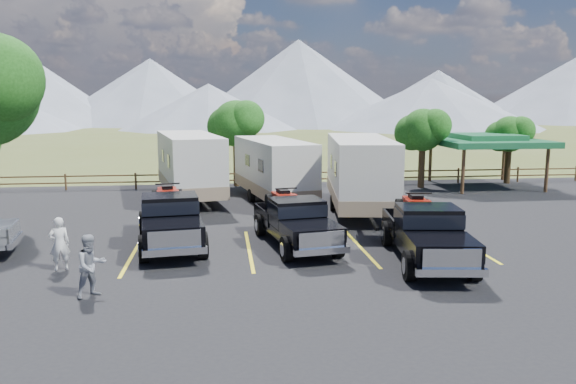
{
  "coord_description": "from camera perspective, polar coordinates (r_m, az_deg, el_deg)",
  "views": [
    {
      "loc": [
        -2.9,
        -15.24,
        5.32
      ],
      "look_at": [
        -0.27,
        6.94,
        1.6
      ],
      "focal_mm": 35.0,
      "sensor_mm": 36.0,
      "label": 1
    }
  ],
  "objects": [
    {
      "name": "ground",
      "position": [
        16.4,
        3.84,
        -9.49
      ],
      "size": [
        320.0,
        320.0,
        0.0
      ],
      "primitive_type": "plane",
      "color": "#4F5725",
      "rests_on": "ground"
    },
    {
      "name": "trailer_center",
      "position": [
        28.79,
        -1.47,
        2.27
      ],
      "size": [
        3.82,
        9.29,
        3.22
      ],
      "rotation": [
        0.0,
        0.0,
        0.2
      ],
      "color": "silver",
      "rests_on": "asphalt_lot"
    },
    {
      "name": "person_a",
      "position": [
        18.85,
        -22.21,
        -4.88
      ],
      "size": [
        0.72,
        0.59,
        1.68
      ],
      "primitive_type": "imported",
      "rotation": [
        0.0,
        0.0,
        3.5
      ],
      "color": "silver",
      "rests_on": "asphalt_lot"
    },
    {
      "name": "tree_ne_b",
      "position": [
        37.82,
        21.56,
        5.47
      ],
      "size": [
        2.77,
        2.59,
        4.27
      ],
      "color": "black",
      "rests_on": "ground"
    },
    {
      "name": "rail_fence",
      "position": [
        34.42,
        1.48,
        1.57
      ],
      "size": [
        36.12,
        0.12,
        1.0
      ],
      "color": "#4E3621",
      "rests_on": "ground"
    },
    {
      "name": "tree_north",
      "position": [
        34.3,
        -5.35,
        6.93
      ],
      "size": [
        3.46,
        3.24,
        5.25
      ],
      "color": "black",
      "rests_on": "ground"
    },
    {
      "name": "trailer_left",
      "position": [
        29.95,
        -9.96,
        2.65
      ],
      "size": [
        4.07,
        9.99,
        3.46
      ],
      "rotation": [
        0.0,
        0.0,
        0.19
      ],
      "color": "silver",
      "rests_on": "asphalt_lot"
    },
    {
      "name": "pavilion",
      "position": [
        36.04,
        19.5,
        4.88
      ],
      "size": [
        6.2,
        6.2,
        3.22
      ],
      "color": "#4E3621",
      "rests_on": "ground"
    },
    {
      "name": "rig_center",
      "position": [
        20.4,
        0.7,
        -2.84
      ],
      "size": [
        2.78,
        6.05,
        1.94
      ],
      "rotation": [
        0.0,
        0.0,
        0.16
      ],
      "color": "black",
      "rests_on": "asphalt_lot"
    },
    {
      "name": "mountain_range",
      "position": [
        121.34,
        -9.16,
        10.53
      ],
      "size": [
        209.0,
        71.0,
        20.0
      ],
      "color": "slate",
      "rests_on": "ground"
    },
    {
      "name": "stall_lines",
      "position": [
        20.16,
        1.75,
        -5.72
      ],
      "size": [
        12.12,
        5.5,
        0.01
      ],
      "color": "yellow",
      "rests_on": "asphalt_lot"
    },
    {
      "name": "rig_right",
      "position": [
        18.99,
        13.81,
        -3.85
      ],
      "size": [
        2.8,
        6.42,
        2.07
      ],
      "rotation": [
        0.0,
        0.0,
        -0.13
      ],
      "color": "black",
      "rests_on": "asphalt_lot"
    },
    {
      "name": "tree_ne_a",
      "position": [
        34.42,
        13.5,
        6.13
      ],
      "size": [
        3.11,
        2.92,
        4.76
      ],
      "color": "black",
      "rests_on": "ground"
    },
    {
      "name": "person_b",
      "position": [
        16.05,
        -19.38,
        -7.08
      ],
      "size": [
        1.06,
        1.03,
        1.72
      ],
      "primitive_type": "imported",
      "rotation": [
        0.0,
        0.0,
        0.66
      ],
      "color": "gray",
      "rests_on": "asphalt_lot"
    },
    {
      "name": "asphalt_lot",
      "position": [
        19.22,
        2.19,
        -6.56
      ],
      "size": [
        44.0,
        34.0,
        0.04
      ],
      "primitive_type": "cube",
      "color": "black",
      "rests_on": "ground"
    },
    {
      "name": "rig_left",
      "position": [
        20.88,
        -11.91,
        -2.54
      ],
      "size": [
        2.86,
        6.5,
        2.1
      ],
      "rotation": [
        0.0,
        0.0,
        0.13
      ],
      "color": "black",
      "rests_on": "asphalt_lot"
    },
    {
      "name": "trailer_right",
      "position": [
        26.46,
        7.32,
        1.87
      ],
      "size": [
        3.63,
        10.08,
        3.48
      ],
      "rotation": [
        0.0,
        0.0,
        -0.13
      ],
      "color": "silver",
      "rests_on": "asphalt_lot"
    }
  ]
}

